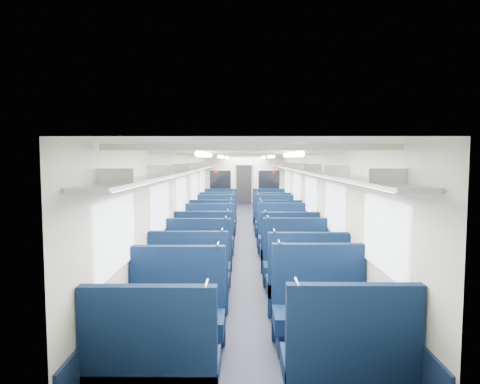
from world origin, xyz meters
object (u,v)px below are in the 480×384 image
Objects in this scene: seat_5 at (306,287)px; seat_10 at (209,241)px; bulkhead at (245,186)px; seat_8 at (204,251)px; seat_9 at (289,253)px; seat_12 at (213,231)px; seat_16 at (218,218)px; seat_14 at (216,224)px; seat_4 at (190,285)px; seat_7 at (296,267)px; seat_11 at (282,240)px; seat_1 at (348,372)px; seat_6 at (197,268)px; end_door at (244,183)px; seat_17 at (272,219)px; seat_15 at (275,224)px; seat_3 at (320,316)px; seat_13 at (279,232)px; seat_19 at (269,213)px; seat_18 at (220,213)px; seat_0 at (153,375)px.

seat_5 is 1.00× the size of seat_10.
seat_8 is (-0.83, -6.81, -0.85)m from bulkhead.
seat_12 is at bearing 125.10° from seat_9.
seat_14 is at bearing -90.00° from seat_16.
seat_4 is 1.00× the size of seat_7.
seat_8 and seat_9 have the same top height.
seat_10 is 1.00× the size of seat_11.
seat_1 is 1.00× the size of seat_6.
seat_12 is (-0.83, -10.33, -0.62)m from end_door.
seat_6 and seat_12 have the same top height.
seat_9 is 1.00× the size of seat_10.
seat_1 is 1.00× the size of seat_17.
seat_1 is at bearing -70.28° from seat_8.
end_door reaches higher than seat_9.
seat_15 is (0.00, 4.64, 0.00)m from seat_7.
seat_13 is at bearing 90.00° from seat_3.
seat_16 is (-1.66, 9.29, 0.00)m from seat_1.
seat_14 is 2.83m from seat_19.
seat_10 and seat_15 have the same top height.
seat_9 is 1.00× the size of seat_19.
seat_18 is (0.00, 2.24, 0.00)m from seat_14.
seat_12 is 1.00× the size of seat_17.
seat_18 is (-1.66, 9.13, 0.00)m from seat_3.
seat_11 is (0.00, 3.52, 0.00)m from seat_5.
seat_5 is 8.12m from seat_19.
seat_11 is 4.84m from seat_18.
seat_12 is at bearing 115.59° from seat_7.
seat_14 is at bearing 125.71° from seat_11.
seat_13 is 3.62m from seat_19.
seat_13 is at bearing 64.49° from seat_6.
seat_0 is at bearing -90.00° from seat_12.
seat_11 is at bearing 5.27° from seat_10.
seat_14 is (0.00, 5.74, 0.00)m from seat_4.
seat_6 is 1.00× the size of seat_14.
seat_15 is at bearing -54.64° from seat_18.
seat_0 is at bearing -103.53° from seat_13.
seat_10 is 2.89m from seat_15.
seat_3 is 1.00× the size of seat_14.
seat_9 is 1.00× the size of seat_14.
seat_7 is at bearing -53.89° from seat_10.
seat_3 and seat_11 have the same top height.
end_door is 1.62× the size of seat_0.
seat_19 is at bearing -83.01° from end_door.
end_door reaches higher than seat_5.
seat_9 and seat_17 have the same top height.
seat_19 is (0.00, 7.03, 0.00)m from seat_7.
seat_11 is (0.83, -11.37, -0.62)m from end_door.
bulkhead is (-0.00, -5.79, 0.23)m from end_door.
seat_3 is at bearing -85.33° from bulkhead.
seat_15 is at bearing -76.15° from bulkhead.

